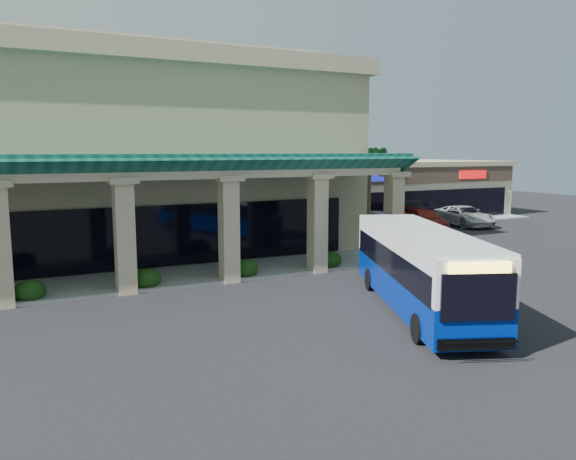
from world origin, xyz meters
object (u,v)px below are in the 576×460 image
car_silver (383,222)px  pedestrian (461,263)px  car_white (396,223)px  car_red (424,219)px  transit_bus (420,271)px  car_gray (464,216)px

car_silver → pedestrian: bearing=-120.0°
pedestrian → car_white: bearing=-15.2°
car_white → car_red: car_white is taller
car_white → car_silver: bearing=172.8°
transit_bus → pedestrian: transit_bus is taller
transit_bus → pedestrian: (4.11, 2.14, -0.50)m
car_silver → car_white: size_ratio=1.12×
pedestrian → car_gray: size_ratio=0.35×
pedestrian → car_red: (10.42, 14.64, -0.25)m
pedestrian → car_white: 15.64m
transit_bus → car_silver: (10.23, 16.09, -0.63)m
transit_bus → car_gray: bearing=64.6°
car_white → car_gray: size_ratio=0.80×
car_red → car_gray: size_ratio=0.91×
car_red → car_gray: 4.00m
transit_bus → car_silver: bearing=79.9°
transit_bus → car_red: 22.21m
car_white → car_gray: (7.16, 0.80, 0.04)m
car_gray → transit_bus: bearing=-130.4°
car_silver → car_gray: car_silver is taller
pedestrian → car_silver: 15.23m
car_silver → car_gray: 8.33m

